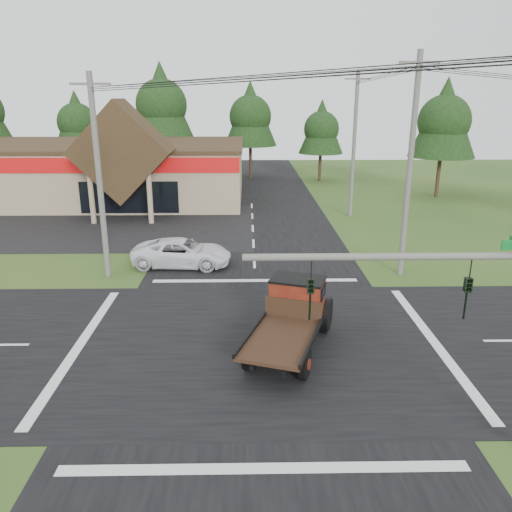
{
  "coord_description": "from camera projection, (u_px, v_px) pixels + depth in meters",
  "views": [
    {
      "loc": [
        -0.38,
        -17.72,
        9.3
      ],
      "look_at": [
        0.0,
        4.48,
        2.2
      ],
      "focal_mm": 35.0,
      "sensor_mm": 36.0,
      "label": 1
    }
  ],
  "objects": [
    {
      "name": "ground",
      "position": [
        258.0,
        343.0,
        19.72
      ],
      "size": [
        120.0,
        120.0,
        0.0
      ],
      "primitive_type": "plane",
      "color": "#2C4E1C",
      "rests_on": "ground"
    },
    {
      "name": "road_ns",
      "position": [
        258.0,
        343.0,
        19.72
      ],
      "size": [
        12.0,
        120.0,
        0.02
      ],
      "primitive_type": "cube",
      "color": "black",
      "rests_on": "ground"
    },
    {
      "name": "road_ew",
      "position": [
        258.0,
        343.0,
        19.71
      ],
      "size": [
        120.0,
        12.0,
        0.02
      ],
      "primitive_type": "cube",
      "color": "black",
      "rests_on": "ground"
    },
    {
      "name": "parking_apron",
      "position": [
        67.0,
        226.0,
        37.58
      ],
      "size": [
        28.0,
        14.0,
        0.02
      ],
      "primitive_type": "cube",
      "color": "black",
      "rests_on": "ground"
    },
    {
      "name": "cvs_building",
      "position": [
        84.0,
        170.0,
        46.77
      ],
      "size": [
        30.4,
        18.2,
        9.19
      ],
      "color": "tan",
      "rests_on": "ground"
    },
    {
      "name": "utility_pole_nw",
      "position": [
        99.0,
        177.0,
        25.56
      ],
      "size": [
        2.0,
        0.3,
        10.5
      ],
      "color": "#595651",
      "rests_on": "ground"
    },
    {
      "name": "utility_pole_ne",
      "position": [
        410.0,
        166.0,
        25.68
      ],
      "size": [
        2.0,
        0.3,
        11.5
      ],
      "color": "#595651",
      "rests_on": "ground"
    },
    {
      "name": "utility_pole_n",
      "position": [
        354.0,
        144.0,
        39.05
      ],
      "size": [
        2.0,
        0.3,
        11.2
      ],
      "color": "#595651",
      "rests_on": "ground"
    },
    {
      "name": "tree_row_b",
      "position": [
        77.0,
        120.0,
        57.34
      ],
      "size": [
        5.6,
        5.6,
        10.1
      ],
      "color": "#332316",
      "rests_on": "ground"
    },
    {
      "name": "tree_row_c",
      "position": [
        161.0,
        102.0,
        55.94
      ],
      "size": [
        7.28,
        7.28,
        13.13
      ],
      "color": "#332316",
      "rests_on": "ground"
    },
    {
      "name": "tree_row_d",
      "position": [
        250.0,
        114.0,
        57.47
      ],
      "size": [
        6.16,
        6.16,
        11.11
      ],
      "color": "#332316",
      "rests_on": "ground"
    },
    {
      "name": "tree_row_e",
      "position": [
        321.0,
        127.0,
        56.11
      ],
      "size": [
        5.04,
        5.04,
        9.09
      ],
      "color": "#332316",
      "rests_on": "ground"
    },
    {
      "name": "tree_side_ne",
      "position": [
        445.0,
        118.0,
        46.34
      ],
      "size": [
        6.16,
        6.16,
        11.11
      ],
      "color": "#332316",
      "rests_on": "ground"
    },
    {
      "name": "antique_flatbed_truck",
      "position": [
        290.0,
        320.0,
        18.8
      ],
      "size": [
        4.2,
        6.56,
        2.56
      ],
      "primitive_type": null,
      "rotation": [
        0.0,
        0.0,
        -0.33
      ],
      "color": "#53100B",
      "rests_on": "ground"
    },
    {
      "name": "white_pickup",
      "position": [
        182.0,
        253.0,
        28.57
      ],
      "size": [
        5.78,
        2.99,
        1.56
      ],
      "primitive_type": "imported",
      "rotation": [
        0.0,
        0.0,
        1.5
      ],
      "color": "white",
      "rests_on": "ground"
    }
  ]
}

